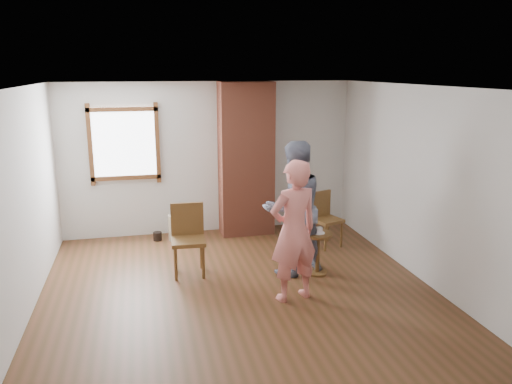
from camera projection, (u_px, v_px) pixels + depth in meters
ground at (241, 296)px, 6.32m from camera, size 5.50×5.50×0.00m
room_shell at (227, 148)px, 6.44m from camera, size 5.04×5.52×2.62m
brick_chimney at (246, 159)px, 8.50m from camera, size 0.90×0.50×2.60m
stoneware_crock at (178, 227)px, 8.37m from camera, size 0.38×0.38×0.43m
dark_pot at (158, 236)px, 8.36m from camera, size 0.17×0.17×0.14m
dining_chair_left at (188, 235)px, 6.95m from camera, size 0.48×0.48×0.98m
dining_chair_right at (324, 216)px, 8.05m from camera, size 0.52×0.52×0.88m
side_table at (318, 246)px, 6.93m from camera, size 0.40×0.40×0.60m
cake_plate at (318, 233)px, 6.88m from camera, size 0.18×0.18×0.01m
cake_slice at (319, 230)px, 6.87m from camera, size 0.08×0.07×0.06m
man at (293, 208)px, 6.86m from camera, size 1.06×0.92×1.87m
person_pink at (294, 231)px, 6.06m from camera, size 0.73×0.57×1.77m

